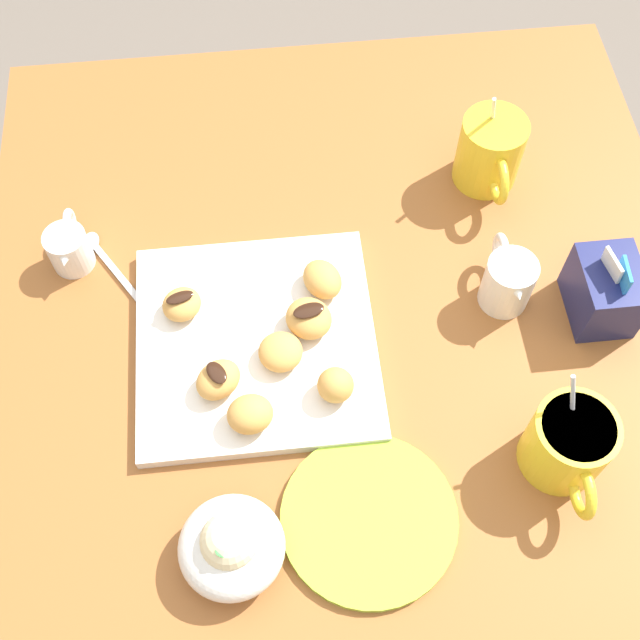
{
  "coord_description": "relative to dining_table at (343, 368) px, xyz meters",
  "views": [
    {
      "loc": [
        0.48,
        -0.08,
        1.59
      ],
      "look_at": [
        0.01,
        -0.03,
        0.76
      ],
      "focal_mm": 45.7,
      "sensor_mm": 36.0,
      "label": 1
    }
  ],
  "objects": [
    {
      "name": "chocolate_drizzle_0",
      "position": [
        0.08,
        -0.15,
        0.19
      ],
      "size": [
        0.04,
        0.03,
        0.0
      ],
      "primitive_type": "ellipsoid",
      "rotation": [
        0.0,
        0.0,
        3.65
      ],
      "color": "black",
      "rests_on": "beignet_0"
    },
    {
      "name": "sugar_caddy",
      "position": [
        0.02,
        0.3,
        0.18
      ],
      "size": [
        0.09,
        0.07,
        0.11
      ],
      "color": "#191E51",
      "rests_on": "dining_table"
    },
    {
      "name": "saucer_lime_left",
      "position": [
        0.25,
        -0.01,
        0.14
      ],
      "size": [
        0.19,
        0.19,
        0.01
      ],
      "primitive_type": "cylinder",
      "color": "#9EC633",
      "rests_on": "dining_table"
    },
    {
      "name": "loose_spoon_near_saucer",
      "position": [
        -0.1,
        -0.28,
        0.14
      ],
      "size": [
        0.14,
        0.09,
        0.01
      ],
      "color": "silver",
      "rests_on": "dining_table"
    },
    {
      "name": "pastry_plate_square",
      "position": [
        0.02,
        -0.11,
        0.14
      ],
      "size": [
        0.28,
        0.28,
        0.02
      ],
      "primitive_type": "cube",
      "color": "silver",
      "rests_on": "dining_table"
    },
    {
      "name": "beignet_5",
      "position": [
        0.01,
        -0.05,
        0.17
      ],
      "size": [
        0.08,
        0.08,
        0.03
      ],
      "primitive_type": "ellipsoid",
      "rotation": [
        0.0,
        0.0,
        5.42
      ],
      "color": "#D19347",
      "rests_on": "pastry_plate_square"
    },
    {
      "name": "coffee_mug_yellow_left",
      "position": [
        -0.2,
        0.21,
        0.19
      ],
      "size": [
        0.12,
        0.08,
        0.15
      ],
      "color": "yellow",
      "rests_on": "dining_table"
    },
    {
      "name": "ground_plane",
      "position": [
        0.0,
        0.0,
        -0.6
      ],
      "size": [
        8.0,
        8.0,
        0.0
      ],
      "primitive_type": "plane",
      "color": "#665B51"
    },
    {
      "name": "beignet_3",
      "position": [
        -0.02,
        -0.19,
        0.17
      ],
      "size": [
        0.06,
        0.06,
        0.03
      ],
      "primitive_type": "ellipsoid",
      "rotation": [
        0.0,
        0.0,
        2.28
      ],
      "color": "#D19347",
      "rests_on": "pastry_plate_square"
    },
    {
      "name": "beignet_1",
      "position": [
        0.1,
        -0.03,
        0.17
      ],
      "size": [
        0.05,
        0.05,
        0.04
      ],
      "primitive_type": "ellipsoid",
      "rotation": [
        0.0,
        0.0,
        2.99
      ],
      "color": "#D19347",
      "rests_on": "pastry_plate_square"
    },
    {
      "name": "chocolate_sauce_pitcher",
      "position": [
        -0.12,
        -0.33,
        0.17
      ],
      "size": [
        0.09,
        0.05,
        0.06
      ],
      "color": "silver",
      "rests_on": "dining_table"
    },
    {
      "name": "beignet_4",
      "position": [
        0.05,
        -0.08,
        0.17
      ],
      "size": [
        0.05,
        0.05,
        0.03
      ],
      "primitive_type": "ellipsoid",
      "rotation": [
        0.0,
        0.0,
        3.18
      ],
      "color": "#D19347",
      "rests_on": "pastry_plate_square"
    },
    {
      "name": "beignet_6",
      "position": [
        0.13,
        -0.12,
        0.17
      ],
      "size": [
        0.05,
        0.06,
        0.04
      ],
      "primitive_type": "ellipsoid",
      "rotation": [
        0.0,
        0.0,
        4.87
      ],
      "color": "#D19347",
      "rests_on": "pastry_plate_square"
    },
    {
      "name": "beignet_2",
      "position": [
        -0.04,
        -0.02,
        0.17
      ],
      "size": [
        0.07,
        0.06,
        0.03
      ],
      "primitive_type": "ellipsoid",
      "rotation": [
        0.0,
        0.0,
        5.11
      ],
      "color": "#D19347",
      "rests_on": "pastry_plate_square"
    },
    {
      "name": "ice_cream_bowl",
      "position": [
        0.27,
        -0.15,
        0.17
      ],
      "size": [
        0.11,
        0.11,
        0.08
      ],
      "color": "silver",
      "rests_on": "dining_table"
    },
    {
      "name": "dining_table",
      "position": [
        0.0,
        0.0,
        0.0
      ],
      "size": [
        0.94,
        0.87,
        0.74
      ],
      "color": "#935628",
      "rests_on": "ground_plane"
    },
    {
      "name": "chocolate_drizzle_5",
      "position": [
        0.01,
        -0.05,
        0.19
      ],
      "size": [
        0.03,
        0.04,
        0.0
      ],
      "primitive_type": "ellipsoid",
      "rotation": [
        0.0,
        0.0,
        4.93
      ],
      "color": "black",
      "rests_on": "beignet_5"
    },
    {
      "name": "chocolate_drizzle_3",
      "position": [
        -0.02,
        -0.19,
        0.18
      ],
      "size": [
        0.02,
        0.04,
        0.0
      ],
      "primitive_type": "ellipsoid",
      "rotation": [
        0.0,
        0.0,
        1.86
      ],
      "color": "black",
      "rests_on": "beignet_3"
    },
    {
      "name": "coffee_mug_yellow_right",
      "position": [
        0.2,
        0.21,
        0.19
      ],
      "size": [
        0.13,
        0.09,
        0.14
      ],
      "color": "yellow",
      "rests_on": "dining_table"
    },
    {
      "name": "cream_pitcher_white",
      "position": [
        -0.01,
        0.19,
        0.18
      ],
      "size": [
        0.1,
        0.06,
        0.07
      ],
      "color": "silver",
      "rests_on": "dining_table"
    },
    {
      "name": "beignet_0",
      "position": [
        0.08,
        -0.15,
        0.17
      ],
      "size": [
        0.07,
        0.07,
        0.03
      ],
      "primitive_type": "ellipsoid",
      "rotation": [
        0.0,
        0.0,
        3.85
      ],
      "color": "#D19347",
      "rests_on": "pastry_plate_square"
    }
  ]
}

